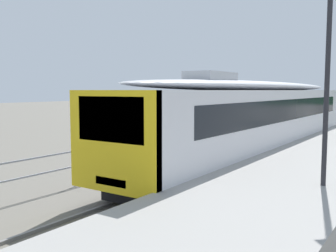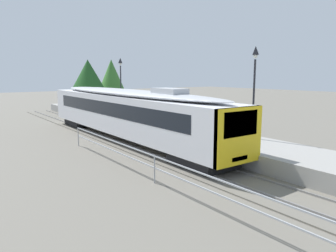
# 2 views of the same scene
# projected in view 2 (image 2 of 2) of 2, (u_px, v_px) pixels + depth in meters

# --- Properties ---
(ground_plane) EXTENTS (160.00, 160.00, 0.00)m
(ground_plane) POSITION_uv_depth(u_px,v_px,m) (148.00, 176.00, 14.75)
(ground_plane) COLOR #6B665B
(track_rails) EXTENTS (3.20, 60.00, 0.14)m
(track_rails) POSITION_uv_depth(u_px,v_px,m) (197.00, 165.00, 16.49)
(track_rails) COLOR #6B665B
(track_rails) RESTS_ON ground
(commuter_train) EXTENTS (2.82, 21.01, 3.74)m
(commuter_train) POSITION_uv_depth(u_px,v_px,m) (126.00, 111.00, 22.18)
(commuter_train) COLOR silver
(commuter_train) RESTS_ON track_rails
(station_platform) EXTENTS (3.90, 60.00, 0.90)m
(station_platform) POSITION_uv_depth(u_px,v_px,m) (240.00, 148.00, 18.31)
(station_platform) COLOR #999691
(station_platform) RESTS_ON ground
(platform_lamp_mid_platform) EXTENTS (0.34, 0.34, 5.35)m
(platform_lamp_mid_platform) POSITION_uv_depth(u_px,v_px,m) (255.00, 75.00, 18.36)
(platform_lamp_mid_platform) COLOR #232328
(platform_lamp_mid_platform) RESTS_ON station_platform
(platform_lamp_far_end) EXTENTS (0.34, 0.34, 5.35)m
(platform_lamp_far_end) POSITION_uv_depth(u_px,v_px,m) (121.00, 75.00, 31.46)
(platform_lamp_far_end) COLOR #232328
(platform_lamp_far_end) RESTS_ON station_platform
(tree_behind_carpark) EXTENTS (4.65, 4.65, 6.31)m
(tree_behind_carpark) POSITION_uv_depth(u_px,v_px,m) (88.00, 78.00, 35.99)
(tree_behind_carpark) COLOR brown
(tree_behind_carpark) RESTS_ON ground
(tree_behind_station_far) EXTENTS (4.09, 4.09, 6.62)m
(tree_behind_station_far) POSITION_uv_depth(u_px,v_px,m) (112.00, 78.00, 42.53)
(tree_behind_station_far) COLOR brown
(tree_behind_station_far) RESTS_ON ground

